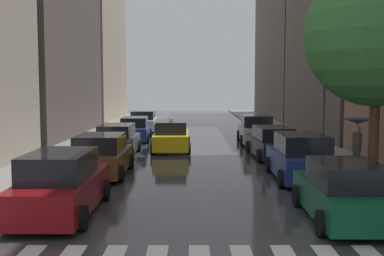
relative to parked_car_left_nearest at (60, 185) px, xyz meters
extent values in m
cube|color=#37373A|center=(3.75, 17.33, -0.84)|extent=(28.00, 72.00, 0.04)
cube|color=gray|center=(-2.75, 17.33, -0.74)|extent=(3.00, 72.00, 0.15)
cube|color=gray|center=(10.25, 17.33, -0.74)|extent=(3.00, 72.00, 0.15)
cube|color=#564C47|center=(-7.25, 20.42, 7.53)|extent=(6.00, 15.56, 16.70)
cube|color=#B2A38C|center=(-7.25, 36.63, 7.41)|extent=(6.00, 14.86, 16.46)
cube|color=#564C47|center=(14.75, 21.06, 5.55)|extent=(6.00, 15.76, 12.73)
cube|color=#564C47|center=(14.75, 39.21, 10.80)|extent=(6.00, 19.52, 23.23)
cube|color=maroon|center=(0.00, 0.06, -0.21)|extent=(1.82, 4.70, 0.87)
cube|color=black|center=(0.00, -0.17, 0.59)|extent=(1.60, 2.59, 0.71)
cylinder|color=black|center=(-0.90, 1.62, -0.50)|extent=(0.22, 0.64, 0.64)
cylinder|color=black|center=(0.91, 1.61, -0.50)|extent=(0.22, 0.64, 0.64)
cylinder|color=black|center=(-0.91, -1.48, -0.50)|extent=(0.22, 0.64, 0.64)
cylinder|color=black|center=(0.90, -1.49, -0.50)|extent=(0.22, 0.64, 0.64)
cube|color=brown|center=(0.01, 5.73, -0.24)|extent=(1.94, 4.26, 0.81)
cube|color=black|center=(0.01, 5.51, 0.49)|extent=(1.70, 2.34, 0.66)
cylinder|color=black|center=(-0.96, 7.13, -0.50)|extent=(0.22, 0.64, 0.64)
cylinder|color=black|center=(0.97, 7.13, -0.50)|extent=(0.22, 0.64, 0.64)
cylinder|color=black|center=(-0.96, 4.32, -0.50)|extent=(0.22, 0.64, 0.64)
cylinder|color=black|center=(0.97, 4.32, -0.50)|extent=(0.22, 0.64, 0.64)
cube|color=#474C51|center=(-0.18, 11.00, -0.25)|extent=(1.83, 4.48, 0.79)
cube|color=black|center=(-0.19, 10.77, 0.47)|extent=(1.59, 2.47, 0.64)
cylinder|color=black|center=(-1.04, 12.48, -0.50)|extent=(0.23, 0.64, 0.64)
cylinder|color=black|center=(0.72, 12.45, -0.50)|extent=(0.23, 0.64, 0.64)
cylinder|color=black|center=(-1.09, 9.54, -0.50)|extent=(0.23, 0.64, 0.64)
cylinder|color=black|center=(0.67, 9.51, -0.50)|extent=(0.23, 0.64, 0.64)
cube|color=navy|center=(-0.09, 17.61, -0.27)|extent=(1.94, 4.61, 0.75)
cube|color=black|center=(-0.08, 17.38, 0.41)|extent=(1.65, 2.56, 0.61)
cylinder|color=black|center=(-1.03, 19.08, -0.50)|extent=(0.24, 0.65, 0.64)
cylinder|color=black|center=(0.74, 19.14, -0.50)|extent=(0.24, 0.65, 0.64)
cylinder|color=black|center=(-0.92, 16.07, -0.50)|extent=(0.24, 0.65, 0.64)
cylinder|color=black|center=(0.85, 16.14, -0.50)|extent=(0.24, 0.65, 0.64)
cube|color=silver|center=(-0.17, 23.58, -0.25)|extent=(1.97, 4.06, 0.79)
cube|color=black|center=(-0.16, 23.38, 0.46)|extent=(1.71, 2.24, 0.64)
cylinder|color=black|center=(-1.14, 24.90, -0.50)|extent=(0.23, 0.64, 0.64)
cylinder|color=black|center=(0.77, 24.93, -0.50)|extent=(0.23, 0.64, 0.64)
cylinder|color=black|center=(-1.10, 22.24, -0.50)|extent=(0.23, 0.64, 0.64)
cylinder|color=black|center=(0.81, 22.26, -0.50)|extent=(0.23, 0.64, 0.64)
cube|color=#0C4C2D|center=(7.59, -0.55, -0.26)|extent=(1.89, 4.25, 0.78)
cube|color=black|center=(7.59, -0.76, 0.45)|extent=(1.64, 2.35, 0.63)
cylinder|color=black|center=(6.70, 0.86, -0.50)|extent=(0.23, 0.64, 0.64)
cylinder|color=black|center=(8.53, 0.83, -0.50)|extent=(0.23, 0.64, 0.64)
cylinder|color=black|center=(6.65, -1.93, -0.50)|extent=(0.23, 0.64, 0.64)
cube|color=navy|center=(7.69, 4.88, -0.21)|extent=(1.94, 4.45, 0.87)
cube|color=black|center=(7.69, 4.65, 0.58)|extent=(1.70, 2.45, 0.71)
cylinder|color=black|center=(6.74, 6.35, -0.50)|extent=(0.22, 0.64, 0.64)
cylinder|color=black|center=(8.65, 6.34, -0.50)|extent=(0.22, 0.64, 0.64)
cylinder|color=black|center=(6.72, 3.41, -0.50)|extent=(0.22, 0.64, 0.64)
cylinder|color=black|center=(8.64, 3.41, -0.50)|extent=(0.22, 0.64, 0.64)
cube|color=black|center=(7.54, 10.36, -0.27)|extent=(2.04, 4.86, 0.75)
cube|color=black|center=(7.55, 10.12, 0.42)|extent=(1.72, 2.70, 0.61)
cylinder|color=black|center=(6.56, 11.89, -0.50)|extent=(0.25, 0.65, 0.64)
cylinder|color=black|center=(8.37, 11.98, -0.50)|extent=(0.25, 0.65, 0.64)
cylinder|color=black|center=(6.71, 8.74, -0.50)|extent=(0.25, 0.65, 0.64)
cylinder|color=black|center=(8.52, 8.83, -0.50)|extent=(0.25, 0.65, 0.64)
cube|color=#B2B7BF|center=(7.55, 16.35, -0.21)|extent=(2.06, 4.78, 0.86)
cube|color=black|center=(7.54, 16.12, 0.57)|extent=(1.76, 2.65, 0.71)
cylinder|color=black|center=(6.65, 17.94, -0.50)|extent=(0.24, 0.65, 0.64)
cylinder|color=black|center=(8.55, 17.88, -0.50)|extent=(0.24, 0.65, 0.64)
cylinder|color=black|center=(6.54, 14.83, -0.50)|extent=(0.24, 0.65, 0.64)
cylinder|color=black|center=(8.45, 14.76, -0.50)|extent=(0.24, 0.65, 0.64)
cube|color=yellow|center=(2.46, 12.98, -0.24)|extent=(1.94, 4.56, 0.80)
cube|color=black|center=(2.46, 12.75, 0.48)|extent=(1.68, 2.52, 0.65)
cube|color=#F2EDCC|center=(2.46, 12.75, 0.90)|extent=(0.21, 0.36, 0.18)
cylinder|color=black|center=(1.51, 14.45, -0.50)|extent=(0.23, 0.64, 0.64)
cylinder|color=black|center=(3.36, 14.49, -0.50)|extent=(0.23, 0.64, 0.64)
cylinder|color=black|center=(1.56, 11.46, -0.50)|extent=(0.23, 0.64, 0.64)
cylinder|color=black|center=(3.41, 11.50, -0.50)|extent=(0.23, 0.64, 0.64)
cylinder|color=brown|center=(9.95, 5.30, -0.23)|extent=(0.28, 0.28, 0.89)
cylinder|color=brown|center=(9.95, 5.30, 0.57)|extent=(0.36, 0.36, 0.70)
sphere|color=tan|center=(9.95, 5.30, 1.06)|extent=(0.28, 0.28, 0.28)
cone|color=navy|center=(9.95, 5.30, 1.36)|extent=(1.16, 1.16, 0.20)
cylinder|color=#333338|center=(9.95, 5.30, 0.97)|extent=(0.02, 0.02, 0.79)
cylinder|color=#513823|center=(10.18, 4.23, 0.84)|extent=(0.36, 0.36, 3.03)
sphere|color=#357737|center=(10.18, 4.23, 4.56)|extent=(5.19, 5.19, 5.19)
cylinder|color=#595B60|center=(9.30, 7.76, 2.45)|extent=(0.16, 0.16, 6.24)
ellipsoid|color=beige|center=(9.30, 7.76, 5.72)|extent=(0.60, 0.28, 0.24)
camera|label=1|loc=(3.59, -12.80, 2.74)|focal=44.28mm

